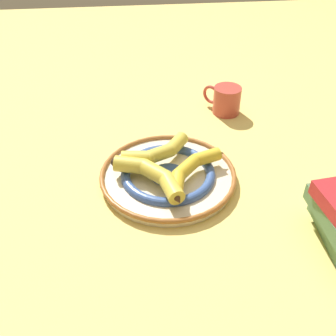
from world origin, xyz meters
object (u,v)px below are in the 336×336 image
decorative_bowl (168,175)px  coffee_mug (226,100)px  banana_b (156,152)px  banana_a (153,175)px  banana_c (191,169)px

decorative_bowl → coffee_mug: size_ratio=3.05×
banana_b → decorative_bowl: bearing=-88.6°
banana_a → banana_c: banana_a is taller
decorative_bowl → banana_b: bearing=-64.7°
decorative_bowl → banana_a: size_ratio=1.88×
banana_b → banana_c: banana_b is taller
banana_c → banana_b: bearing=-92.0°
banana_a → banana_b: banana_a is taller
banana_c → coffee_mug: 0.35m
decorative_bowl → banana_a: (0.04, 0.04, 0.03)m
banana_b → coffee_mug: coffee_mug is taller
banana_a → banana_c: 0.09m
decorative_bowl → banana_a: banana_a is taller
banana_a → banana_b: size_ratio=0.93×
banana_a → banana_b: bearing=-53.0°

